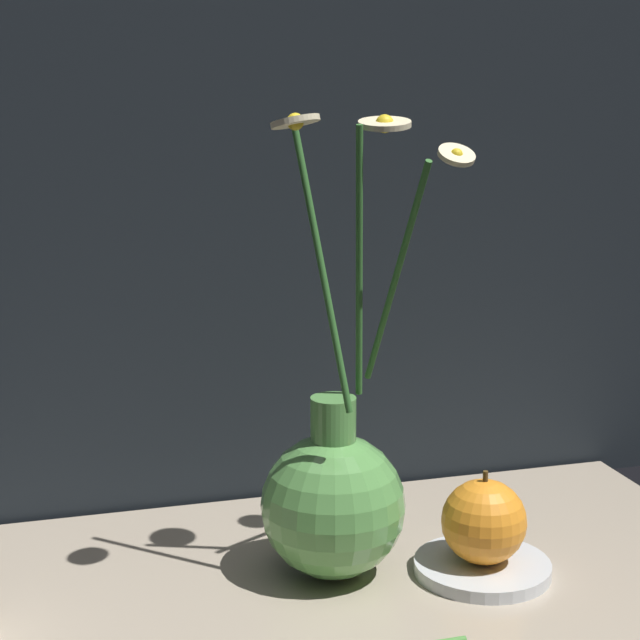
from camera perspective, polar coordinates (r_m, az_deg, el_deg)
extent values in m
plane|color=black|center=(0.85, -0.30, -14.18)|extent=(6.00, 6.00, 0.00)
cube|color=tan|center=(0.85, -0.30, -13.82)|extent=(0.69, 0.34, 0.01)
sphere|color=#59994C|center=(0.82, 0.80, -9.99)|extent=(0.11, 0.11, 0.11)
cylinder|color=#59994C|center=(0.80, 0.81, -5.77)|extent=(0.03, 0.03, 0.04)
cylinder|color=#336B2D|center=(0.75, -0.20, 2.79)|extent=(0.04, 0.04, 0.21)
cylinder|color=beige|center=(0.72, -1.33, 10.53)|extent=(0.05, 0.05, 0.01)
sphere|color=yellow|center=(0.72, -1.33, 10.53)|extent=(0.01, 0.01, 0.01)
cylinder|color=#336B2D|center=(0.80, 4.06, 2.29)|extent=(0.02, 0.10, 0.18)
cylinder|color=beige|center=(0.81, 7.29, 8.73)|extent=(0.03, 0.03, 0.02)
sphere|color=yellow|center=(0.81, 7.29, 8.73)|extent=(0.01, 0.01, 0.01)
cylinder|color=#336B2D|center=(0.77, 2.10, 2.92)|extent=(0.02, 0.04, 0.20)
cylinder|color=beige|center=(0.76, 3.47, 10.41)|extent=(0.05, 0.05, 0.01)
sphere|color=yellow|center=(0.76, 3.47, 10.41)|extent=(0.01, 0.01, 0.01)
cylinder|color=silver|center=(0.86, 8.65, -12.91)|extent=(0.11, 0.11, 0.01)
sphere|color=orange|center=(0.84, 8.73, -10.58)|extent=(0.07, 0.07, 0.07)
cylinder|color=#4C3819|center=(0.83, 8.82, -8.23)|extent=(0.00, 0.00, 0.01)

